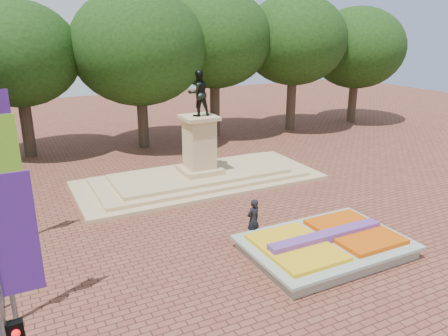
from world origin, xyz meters
name	(u,v)px	position (x,y,z in m)	size (l,w,h in m)	color
ground	(276,238)	(0.00, 0.00, 0.00)	(90.00, 90.00, 0.00)	brown
flower_bed	(326,245)	(1.03, -2.00, 0.38)	(6.30, 4.30, 0.91)	gray
monument	(200,167)	(0.00, 8.00, 0.88)	(14.00, 6.00, 6.40)	tan
tree_row_back	(173,54)	(2.33, 18.00, 6.67)	(44.80, 8.80, 10.43)	#35271D
banner_poles	(1,208)	(-10.08, -1.31, 3.88)	(0.88, 11.17, 7.00)	slate
pedestrian	(253,220)	(-0.97, 0.32, 0.93)	(0.68, 0.44, 1.85)	black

